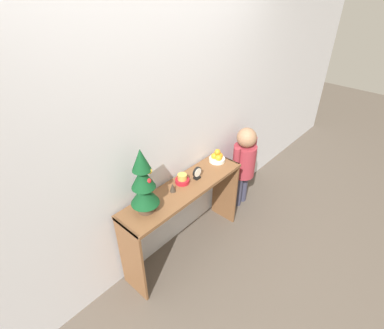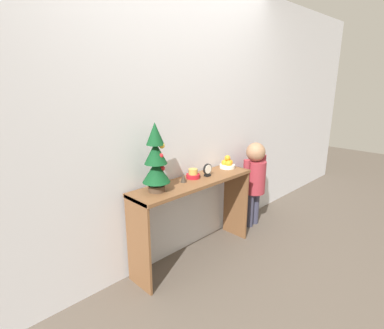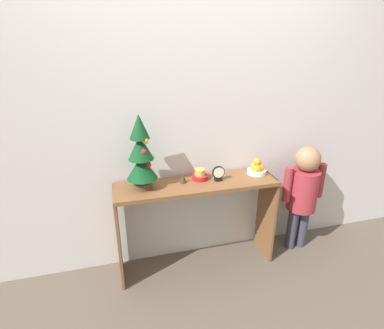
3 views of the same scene
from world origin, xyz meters
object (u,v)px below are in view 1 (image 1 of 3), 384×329
Objects in this scene: figurine at (173,187)px; singing_bowl at (182,179)px; fruit_bowl at (217,157)px; mini_tree at (143,183)px; child_figure at (244,160)px; desk_clock at (197,173)px.

singing_bowl is at bearing 9.89° from figurine.
mini_tree is at bearing -178.47° from fruit_bowl.
mini_tree reaches higher than fruit_bowl.
singing_bowl is 0.93m from child_figure.
child_figure is at bearing -1.85° from figurine.
mini_tree is 0.61m from desk_clock.
fruit_bowl is 1.90× the size of figurine.
desk_clock is 1.46× the size of figurine.
child_figure is at bearing -3.70° from singing_bowl.
desk_clock reaches higher than figurine.
mini_tree reaches higher than desk_clock.
fruit_bowl is 0.48m from singing_bowl.
fruit_bowl is 0.16× the size of child_figure.
fruit_bowl is 1.30× the size of desk_clock.
figurine is at bearing 173.24° from desk_clock.
singing_bowl is (0.44, 0.04, -0.22)m from mini_tree.
fruit_bowl is 0.62m from figurine.
fruit_bowl is (0.92, 0.02, -0.22)m from mini_tree.
figurine is (0.30, 0.01, -0.22)m from mini_tree.
child_figure is at bearing -6.00° from fruit_bowl.
desk_clock is 0.81m from child_figure.
mini_tree reaches higher than child_figure.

